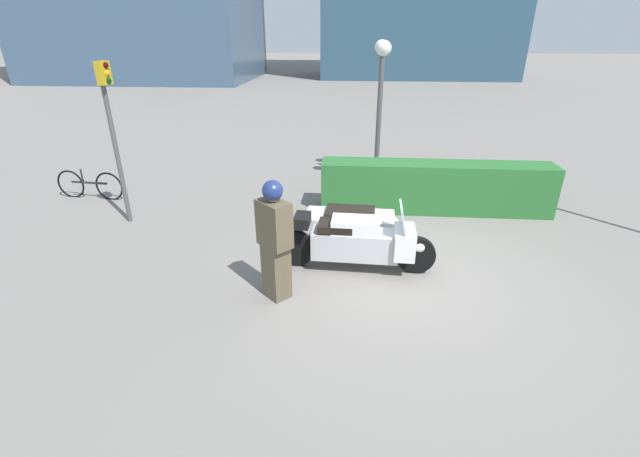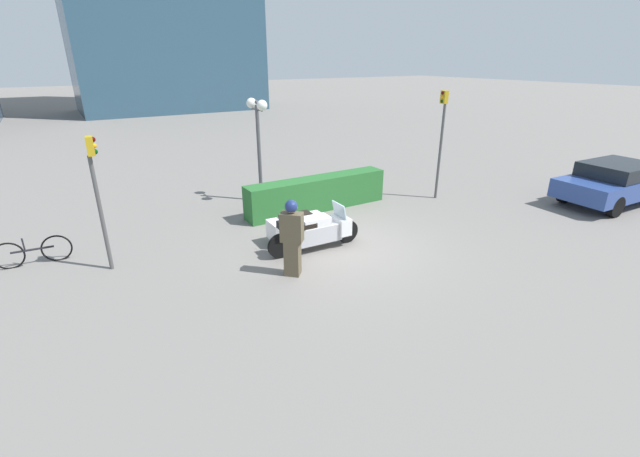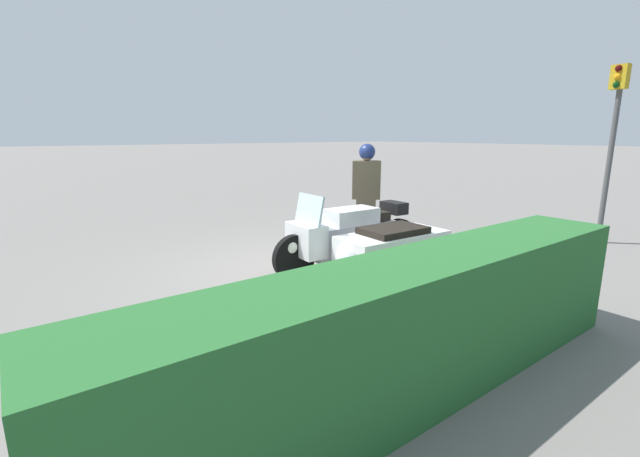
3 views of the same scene
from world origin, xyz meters
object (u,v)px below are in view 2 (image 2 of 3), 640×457
officer_rider (292,236)px  traffic_light_near (442,130)px  hedge_bush_curbside (317,194)px  police_motorcycle (308,228)px  traffic_light_far (97,184)px  bicycle_parked (33,252)px  twin_lamp_post (258,123)px  parked_car_background (616,182)px

officer_rider → traffic_light_near: traffic_light_near is taller
hedge_bush_curbside → traffic_light_near: size_ratio=1.34×
officer_rider → traffic_light_near: 7.49m
police_motorcycle → traffic_light_far: size_ratio=0.84×
police_motorcycle → bicycle_parked: bearing=161.2°
officer_rider → twin_lamp_post: (1.63, 5.33, 1.68)m
hedge_bush_curbside → parked_car_background: size_ratio=1.10×
twin_lamp_post → bicycle_parked: twin_lamp_post is taller
parked_car_background → traffic_light_far: bearing=169.4°
hedge_bush_curbside → traffic_light_near: (4.14, -1.14, 1.83)m
hedge_bush_curbside → parked_car_background: (8.82, -4.68, 0.22)m
police_motorcycle → traffic_light_near: (5.79, 1.12, 1.90)m
traffic_light_far → hedge_bush_curbside: bearing=16.9°
traffic_light_near → parked_car_background: traffic_light_near is taller
officer_rider → hedge_bush_curbside: 4.55m
twin_lamp_post → traffic_light_far: twin_lamp_post is taller
bicycle_parked → parked_car_background: bearing=-11.2°
traffic_light_near → bicycle_parked: 12.20m
police_motorcycle → traffic_light_near: 6.19m
hedge_bush_curbside → parked_car_background: bearing=-27.9°
police_motorcycle → traffic_light_near: bearing=13.4°
officer_rider → bicycle_parked: size_ratio=1.08×
police_motorcycle → traffic_light_near: size_ratio=0.71×
traffic_light_far → traffic_light_near: bearing=6.8°
traffic_light_near → bicycle_parked: bearing=6.6°
traffic_light_near → police_motorcycle: bearing=23.6°
police_motorcycle → twin_lamp_post: bearing=85.8°
bicycle_parked → traffic_light_far: bearing=-33.1°
traffic_light_far → police_motorcycle: bearing=-7.2°
parked_car_background → bicycle_parked: size_ratio=2.66×
twin_lamp_post → traffic_light_near: 6.07m
hedge_bush_curbside → parked_car_background: parked_car_background is taller
officer_rider → parked_car_background: officer_rider is taller
hedge_bush_curbside → parked_car_background: 9.99m
bicycle_parked → hedge_bush_curbside: bearing=4.0°
police_motorcycle → twin_lamp_post: (0.47, 4.04, 2.16)m
twin_lamp_post → traffic_light_far: size_ratio=1.10×
twin_lamp_post → parked_car_background: (10.00, -6.45, -1.87)m
hedge_bush_curbside → twin_lamp_post: 2.99m
police_motorcycle → bicycle_parked: 6.62m
twin_lamp_post → officer_rider: bearing=-107.0°
hedge_bush_curbside → twin_lamp_post: bearing=123.5°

